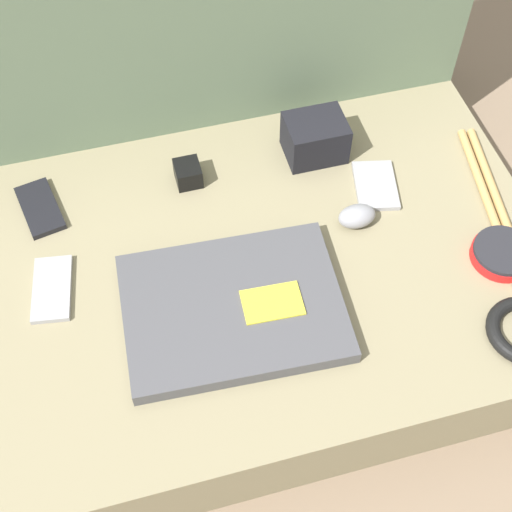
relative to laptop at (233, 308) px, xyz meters
name	(u,v)px	position (x,y,z in m)	size (l,w,h in m)	color
ground_plane	(256,308)	(0.06, 0.08, -0.15)	(8.00, 8.00, 0.00)	#7A6651
couch_seat	(256,287)	(0.06, 0.08, -0.08)	(0.96, 0.64, 0.14)	#847A5B
couch_backrest	(195,36)	(0.06, 0.50, 0.11)	(0.96, 0.20, 0.53)	#60755B
laptop	(233,308)	(0.00, 0.00, 0.00)	(0.34, 0.26, 0.03)	#47474C
computer_mouse	(357,216)	(0.24, 0.11, 0.01)	(0.06, 0.04, 0.04)	gray
speaker_puck	(502,254)	(0.44, -0.01, 0.00)	(0.10, 0.10, 0.02)	red
phone_silver	(40,208)	(-0.27, 0.28, -0.01)	(0.08, 0.13, 0.01)	black
phone_black	(375,185)	(0.30, 0.18, -0.01)	(0.09, 0.12, 0.01)	#99999E
phone_small	(52,289)	(-0.26, 0.11, -0.01)	(0.08, 0.12, 0.01)	#99999E
camera_pouch	(315,138)	(0.22, 0.28, 0.02)	(0.10, 0.08, 0.07)	black
charger_brick	(188,173)	(-0.01, 0.28, 0.01)	(0.04, 0.05, 0.04)	black
drumstick_pair	(496,212)	(0.47, 0.07, -0.01)	(0.09, 0.38, 0.01)	tan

